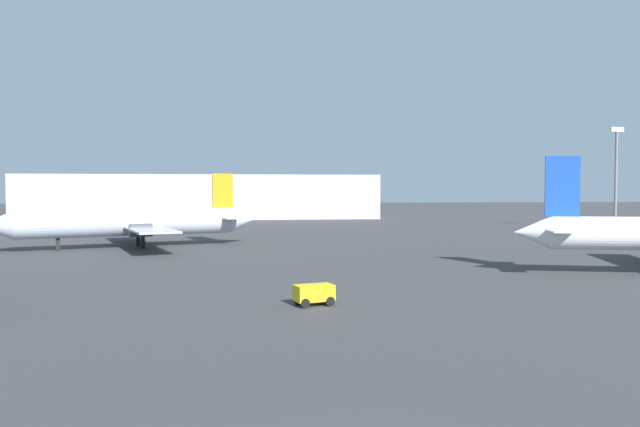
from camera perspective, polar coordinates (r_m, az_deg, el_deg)
The scene contains 4 objects.
airplane_distant at distance 76.72m, azimuth -17.77°, elevation -0.84°, with size 32.20×26.38×9.35m.
baggage_cart at distance 37.22m, azimuth -0.59°, elevation -7.74°, with size 2.67×1.95×1.30m.
light_mast_right at distance 117.79m, azimuth 26.74°, elevation 3.63°, with size 2.40×0.50×18.33m.
terminal_building at distance 153.44m, azimuth -11.16°, elevation 1.62°, with size 86.35×25.12×10.81m, color #B7B7B2.
Camera 1 is at (-2.90, -13.50, 7.29)m, focal length 33.05 mm.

